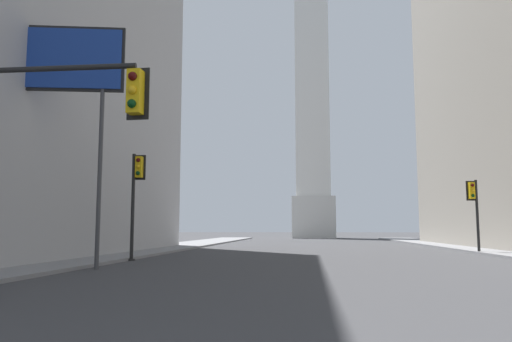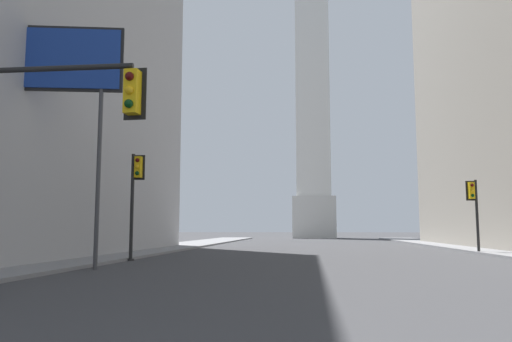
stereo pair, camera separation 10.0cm
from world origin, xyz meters
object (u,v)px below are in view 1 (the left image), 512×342
at_px(traffic_light_mid_left, 136,190).
at_px(billboard_sign, 61,69).
at_px(traffic_light_near_left, 16,118).
at_px(obelisk, 311,29).
at_px(traffic_light_mid_right, 474,205).

bearing_deg(traffic_light_mid_left, billboard_sign, -103.15).
bearing_deg(billboard_sign, traffic_light_near_left, -68.83).
xyz_separation_m(traffic_light_near_left, billboard_sign, (-3.01, 7.78, 3.91)).
height_order(obelisk, traffic_light_mid_left, obelisk).
distance_m(traffic_light_mid_left, billboard_sign, 7.53).
distance_m(traffic_light_mid_right, billboard_sign, 26.50).
xyz_separation_m(obelisk, billboard_sign, (-11.11, -65.57, -28.21)).
relative_size(traffic_light_mid_right, billboard_sign, 0.48).
xyz_separation_m(obelisk, traffic_light_mid_left, (-9.77, -59.81, -32.87)).
height_order(obelisk, billboard_sign, obelisk).
height_order(traffic_light_near_left, traffic_light_mid_right, traffic_light_near_left).
distance_m(traffic_light_mid_right, traffic_light_mid_left, 21.94).
bearing_deg(traffic_light_mid_left, obelisk, 80.73).
relative_size(traffic_light_near_left, billboard_sign, 0.57).
height_order(traffic_light_mid_left, billboard_sign, billboard_sign).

